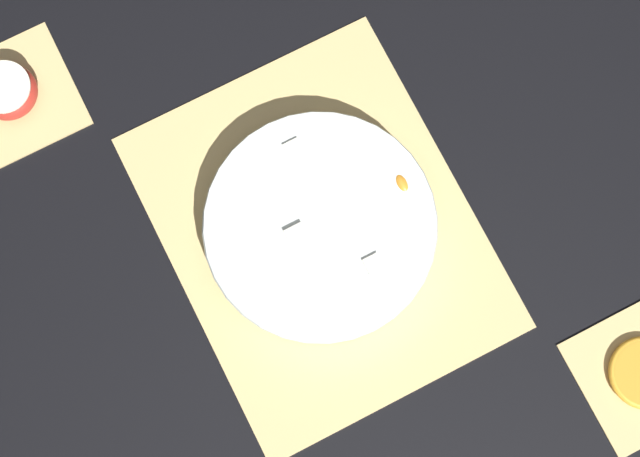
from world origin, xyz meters
TOP-DOWN VIEW (x-y plane):
  - ground_plane at (0.00, 0.00)m, footprint 6.00×6.00m
  - bamboo_mat_center at (0.00, 0.00)m, footprint 0.47×0.38m
  - coaster_mat_far_right at (0.35, 0.28)m, footprint 0.16×0.16m
  - fruit_salad_bowl at (-0.00, 0.00)m, footprint 0.30×0.30m
  - apple_half at (0.35, 0.28)m, footprint 0.08×0.08m

SIDE VIEW (x-z plane):
  - ground_plane at x=0.00m, z-range 0.00..0.00m
  - coaster_mat_far_right at x=0.35m, z-range 0.00..0.01m
  - bamboo_mat_center at x=0.00m, z-range 0.00..0.01m
  - apple_half at x=0.35m, z-range 0.01..0.05m
  - fruit_salad_bowl at x=0.00m, z-range 0.01..0.07m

